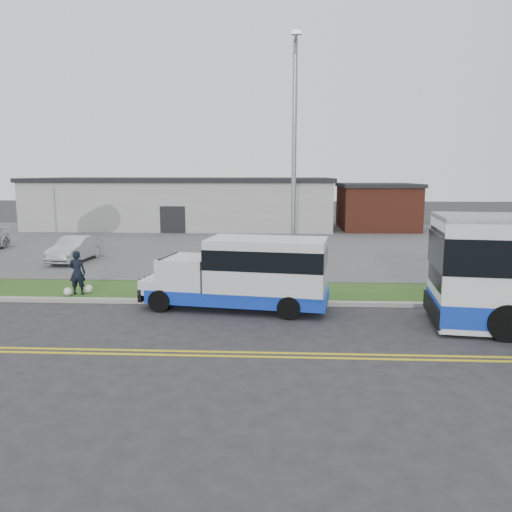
# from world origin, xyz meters

# --- Properties ---
(ground) EXTENTS (140.00, 140.00, 0.00)m
(ground) POSITION_xyz_m (0.00, 0.00, 0.00)
(ground) COLOR #28282B
(ground) RESTS_ON ground
(lane_line_north) EXTENTS (70.00, 0.12, 0.01)m
(lane_line_north) POSITION_xyz_m (0.00, -3.85, 0.01)
(lane_line_north) COLOR gold
(lane_line_north) RESTS_ON ground
(lane_line_south) EXTENTS (70.00, 0.12, 0.01)m
(lane_line_south) POSITION_xyz_m (0.00, -4.15, 0.01)
(lane_line_south) COLOR gold
(lane_line_south) RESTS_ON ground
(curb) EXTENTS (80.00, 0.30, 0.15)m
(curb) POSITION_xyz_m (0.00, 1.10, 0.07)
(curb) COLOR #9E9B93
(curb) RESTS_ON ground
(verge) EXTENTS (80.00, 3.30, 0.10)m
(verge) POSITION_xyz_m (0.00, 2.90, 0.05)
(verge) COLOR #2A4617
(verge) RESTS_ON ground
(parking_lot) EXTENTS (80.00, 25.00, 0.10)m
(parking_lot) POSITION_xyz_m (0.00, 17.00, 0.05)
(parking_lot) COLOR #4C4C4F
(parking_lot) RESTS_ON ground
(commercial_building) EXTENTS (25.40, 10.40, 4.35)m
(commercial_building) POSITION_xyz_m (-6.00, 27.00, 2.18)
(commercial_building) COLOR #9E9E99
(commercial_building) RESTS_ON ground
(brick_wing) EXTENTS (6.30, 7.30, 3.90)m
(brick_wing) POSITION_xyz_m (10.50, 26.00, 1.96)
(brick_wing) COLOR brown
(brick_wing) RESTS_ON ground
(streetlight_near) EXTENTS (0.35, 1.53, 9.50)m
(streetlight_near) POSITION_xyz_m (3.00, 2.73, 5.23)
(streetlight_near) COLOR gray
(streetlight_near) RESTS_ON verge
(shuttle_bus) EXTENTS (6.79, 3.06, 2.52)m
(shuttle_bus) POSITION_xyz_m (1.41, 0.51, 1.35)
(shuttle_bus) COLOR #1035B7
(shuttle_bus) RESTS_ON ground
(pedestrian) EXTENTS (0.65, 0.45, 1.72)m
(pedestrian) POSITION_xyz_m (-5.30, 1.90, 0.96)
(pedestrian) COLOR black
(pedestrian) RESTS_ON verge
(parked_car_a) EXTENTS (1.67, 4.10, 1.32)m
(parked_car_a) POSITION_xyz_m (-8.44, 9.13, 0.76)
(parked_car_a) COLOR #B6B8BD
(parked_car_a) RESTS_ON parking_lot
(grocery_bag_left) EXTENTS (0.32, 0.32, 0.32)m
(grocery_bag_left) POSITION_xyz_m (-5.60, 1.65, 0.26)
(grocery_bag_left) COLOR white
(grocery_bag_left) RESTS_ON verge
(grocery_bag_right) EXTENTS (0.32, 0.32, 0.32)m
(grocery_bag_right) POSITION_xyz_m (-5.00, 2.15, 0.26)
(grocery_bag_right) COLOR white
(grocery_bag_right) RESTS_ON verge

